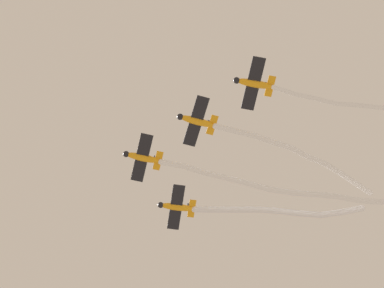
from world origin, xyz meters
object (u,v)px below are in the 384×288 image
airplane_lead (142,158)px  airplane_right_wing (176,207)px  airplane_left_wing (196,121)px  airplane_slot (254,83)px

airplane_lead → airplane_right_wing: (2.79, -9.18, 0.30)m
airplane_left_wing → airplane_right_wing: (12.21, -7.38, 0.30)m
airplane_right_wing → airplane_left_wing: bearing=93.9°
airplane_left_wing → airplane_slot: airplane_left_wing is taller
airplane_left_wing → airplane_slot: 9.58m
airplane_right_wing → airplane_lead: bearing=51.9°
airplane_left_wing → airplane_slot: bearing=128.1°
airplane_left_wing → airplane_slot: size_ratio=1.03×
airplane_left_wing → airplane_lead: bearing=-51.9°
airplane_slot → airplane_right_wing: bearing=-72.1°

